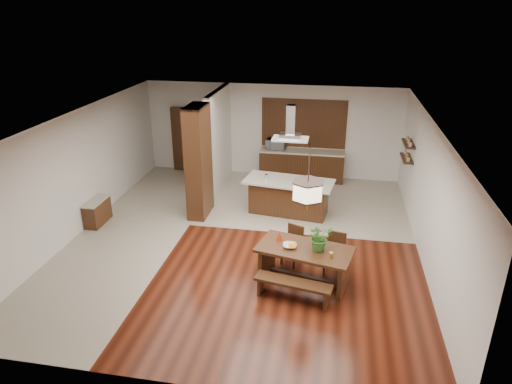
% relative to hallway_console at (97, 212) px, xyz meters
% --- Properties ---
extents(room_shell, '(9.00, 9.04, 2.92)m').
position_rel_hallway_console_xyz_m(room_shell, '(3.81, -0.20, 1.75)').
color(room_shell, '#361309').
rests_on(room_shell, ground).
extents(tile_hallway, '(2.50, 9.00, 0.01)m').
position_rel_hallway_console_xyz_m(tile_hallway, '(1.06, -0.20, -0.31)').
color(tile_hallway, '#B3AA95').
rests_on(tile_hallway, ground).
extents(tile_kitchen, '(5.50, 4.00, 0.01)m').
position_rel_hallway_console_xyz_m(tile_kitchen, '(5.06, 2.30, -0.31)').
color(tile_kitchen, '#B3AA95').
rests_on(tile_kitchen, ground).
extents(soffit_band, '(8.00, 9.00, 0.02)m').
position_rel_hallway_console_xyz_m(soffit_band, '(3.81, -0.20, 2.57)').
color(soffit_band, '#3F220F').
rests_on(soffit_band, room_shell).
extents(partition_pier, '(0.45, 1.00, 2.90)m').
position_rel_hallway_console_xyz_m(partition_pier, '(2.41, 1.00, 1.14)').
color(partition_pier, black).
rests_on(partition_pier, ground).
extents(partition_stub, '(0.18, 2.40, 2.90)m').
position_rel_hallway_console_xyz_m(partition_stub, '(2.41, 3.10, 1.14)').
color(partition_stub, silver).
rests_on(partition_stub, ground).
extents(hallway_console, '(0.37, 0.88, 0.63)m').
position_rel_hallway_console_xyz_m(hallway_console, '(0.00, 0.00, 0.00)').
color(hallway_console, black).
rests_on(hallway_console, ground).
extents(hallway_doorway, '(1.10, 0.20, 2.10)m').
position_rel_hallway_console_xyz_m(hallway_doorway, '(1.11, 4.20, 0.74)').
color(hallway_doorway, black).
rests_on(hallway_doorway, ground).
extents(rear_counter, '(2.60, 0.62, 0.95)m').
position_rel_hallway_console_xyz_m(rear_counter, '(4.81, 4.00, 0.16)').
color(rear_counter, black).
rests_on(rear_counter, ground).
extents(kitchen_window, '(2.60, 0.08, 1.50)m').
position_rel_hallway_console_xyz_m(kitchen_window, '(4.81, 4.26, 1.44)').
color(kitchen_window, brown).
rests_on(kitchen_window, room_shell).
extents(shelf_lower, '(0.26, 0.90, 0.04)m').
position_rel_hallway_console_xyz_m(shelf_lower, '(7.68, 2.40, 1.08)').
color(shelf_lower, black).
rests_on(shelf_lower, room_shell).
extents(shelf_upper, '(0.26, 0.90, 0.04)m').
position_rel_hallway_console_xyz_m(shelf_upper, '(7.68, 2.40, 1.49)').
color(shelf_upper, black).
rests_on(shelf_upper, room_shell).
extents(dining_table, '(2.01, 1.32, 0.77)m').
position_rel_hallway_console_xyz_m(dining_table, '(5.35, -1.69, 0.25)').
color(dining_table, black).
rests_on(dining_table, ground).
extents(dining_bench, '(1.50, 0.59, 0.41)m').
position_rel_hallway_console_xyz_m(dining_bench, '(5.20, -2.34, -0.11)').
color(dining_bench, black).
rests_on(dining_bench, ground).
extents(dining_chair_left, '(0.49, 0.49, 0.85)m').
position_rel_hallway_console_xyz_m(dining_chair_left, '(5.03, -1.04, 0.11)').
color(dining_chair_left, black).
rests_on(dining_chair_left, ground).
extents(dining_chair_right, '(0.46, 0.46, 0.87)m').
position_rel_hallway_console_xyz_m(dining_chair_right, '(5.93, -1.25, 0.12)').
color(dining_chair_right, black).
rests_on(dining_chair_right, ground).
extents(pendant_lantern, '(0.64, 0.64, 1.31)m').
position_rel_hallway_console_xyz_m(pendant_lantern, '(5.35, -1.69, 1.93)').
color(pendant_lantern, beige).
rests_on(pendant_lantern, room_shell).
extents(foliage_plant, '(0.61, 0.58, 0.54)m').
position_rel_hallway_console_xyz_m(foliage_plant, '(5.62, -1.70, 0.72)').
color(foliage_plant, '#316822').
rests_on(foliage_plant, dining_table).
extents(fruit_bowl, '(0.28, 0.28, 0.07)m').
position_rel_hallway_console_xyz_m(fruit_bowl, '(5.05, -1.71, 0.49)').
color(fruit_bowl, beige).
rests_on(fruit_bowl, dining_table).
extents(napkin_cone, '(0.14, 0.14, 0.20)m').
position_rel_hallway_console_xyz_m(napkin_cone, '(4.81, -1.46, 0.55)').
color(napkin_cone, '#A3290B').
rests_on(napkin_cone, dining_table).
extents(gold_ornament, '(0.10, 0.10, 0.10)m').
position_rel_hallway_console_xyz_m(gold_ornament, '(5.86, -1.95, 0.51)').
color(gold_ornament, gold).
rests_on(gold_ornament, dining_table).
extents(kitchen_island, '(2.40, 1.30, 0.94)m').
position_rel_hallway_console_xyz_m(kitchen_island, '(4.69, 1.45, 0.17)').
color(kitchen_island, black).
rests_on(kitchen_island, ground).
extents(range_hood, '(0.90, 0.55, 0.87)m').
position_rel_hallway_console_xyz_m(range_hood, '(4.69, 1.45, 2.15)').
color(range_hood, silver).
rests_on(range_hood, room_shell).
extents(island_cup, '(0.13, 0.13, 0.09)m').
position_rel_hallway_console_xyz_m(island_cup, '(5.11, 1.36, 0.67)').
color(island_cup, silver).
rests_on(island_cup, kitchen_island).
extents(microwave, '(0.63, 0.47, 0.32)m').
position_rel_hallway_console_xyz_m(microwave, '(3.99, 4.02, 0.80)').
color(microwave, '#AEAFB5').
rests_on(microwave, rear_counter).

